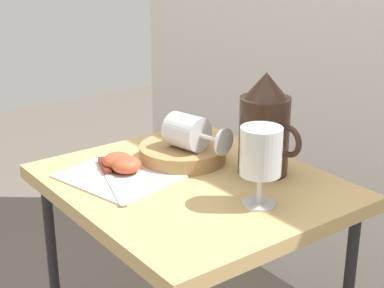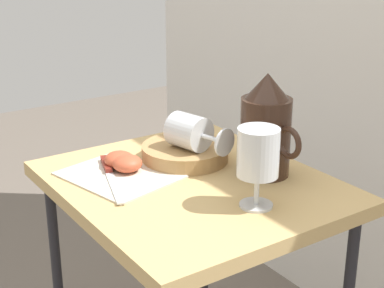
{
  "view_description": "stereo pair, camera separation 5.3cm",
  "coord_description": "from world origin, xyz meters",
  "px_view_note": "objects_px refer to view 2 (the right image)",
  "views": [
    {
      "loc": [
        0.92,
        -0.69,
        1.19
      ],
      "look_at": [
        0.0,
        0.0,
        0.78
      ],
      "focal_mm": 55.86,
      "sensor_mm": 36.0,
      "label": 1
    },
    {
      "loc": [
        0.95,
        -0.64,
        1.19
      ],
      "look_at": [
        0.0,
        0.0,
        0.78
      ],
      "focal_mm": 55.86,
      "sensor_mm": 36.0,
      "label": 2
    }
  ],
  "objects_px": {
    "basket_tray": "(185,153)",
    "pitcher": "(266,134)",
    "table": "(192,208)",
    "apple_half_right": "(127,163)",
    "knife": "(109,172)",
    "wine_glass_upright": "(258,157)",
    "apple_half_left": "(119,160)",
    "wine_glass_tipped_near": "(190,132)"
  },
  "relations": [
    {
      "from": "basket_tray",
      "to": "pitcher",
      "type": "distance_m",
      "value": 0.2
    },
    {
      "from": "table",
      "to": "apple_half_right",
      "type": "xyz_separation_m",
      "value": [
        -0.11,
        -0.09,
        0.09
      ]
    },
    {
      "from": "knife",
      "to": "wine_glass_upright",
      "type": "bearing_deg",
      "value": 29.44
    },
    {
      "from": "apple_half_left",
      "to": "knife",
      "type": "bearing_deg",
      "value": -59.47
    },
    {
      "from": "table",
      "to": "apple_half_left",
      "type": "xyz_separation_m",
      "value": [
        -0.14,
        -0.1,
        0.09
      ]
    },
    {
      "from": "pitcher",
      "to": "knife",
      "type": "relative_size",
      "value": 0.96
    },
    {
      "from": "pitcher",
      "to": "wine_glass_upright",
      "type": "height_order",
      "value": "pitcher"
    },
    {
      "from": "wine_glass_tipped_near",
      "to": "apple_half_left",
      "type": "bearing_deg",
      "value": -112.42
    },
    {
      "from": "basket_tray",
      "to": "apple_half_left",
      "type": "relative_size",
      "value": 3.03
    },
    {
      "from": "wine_glass_tipped_near",
      "to": "table",
      "type": "bearing_deg",
      "value": -31.85
    },
    {
      "from": "wine_glass_upright",
      "to": "apple_half_right",
      "type": "relative_size",
      "value": 2.4
    },
    {
      "from": "basket_tray",
      "to": "apple_half_right",
      "type": "bearing_deg",
      "value": -92.18
    },
    {
      "from": "apple_half_right",
      "to": "basket_tray",
      "type": "bearing_deg",
      "value": 87.82
    },
    {
      "from": "knife",
      "to": "pitcher",
      "type": "bearing_deg",
      "value": 57.59
    },
    {
      "from": "wine_glass_upright",
      "to": "apple_half_left",
      "type": "height_order",
      "value": "wine_glass_upright"
    },
    {
      "from": "wine_glass_upright",
      "to": "apple_half_left",
      "type": "distance_m",
      "value": 0.34
    },
    {
      "from": "wine_glass_upright",
      "to": "wine_glass_tipped_near",
      "type": "xyz_separation_m",
      "value": [
        -0.25,
        0.02,
        -0.03
      ]
    },
    {
      "from": "table",
      "to": "knife",
      "type": "xyz_separation_m",
      "value": [
        -0.12,
        -0.13,
        0.07
      ]
    },
    {
      "from": "pitcher",
      "to": "apple_half_left",
      "type": "height_order",
      "value": "pitcher"
    },
    {
      "from": "pitcher",
      "to": "wine_glass_tipped_near",
      "type": "xyz_separation_m",
      "value": [
        -0.14,
        -0.1,
        -0.02
      ]
    },
    {
      "from": "table",
      "to": "basket_tray",
      "type": "xyz_separation_m",
      "value": [
        -0.1,
        0.05,
        0.08
      ]
    },
    {
      "from": "apple_half_left",
      "to": "basket_tray",
      "type": "bearing_deg",
      "value": 76.58
    },
    {
      "from": "pitcher",
      "to": "table",
      "type": "bearing_deg",
      "value": -111.91
    },
    {
      "from": "wine_glass_tipped_near",
      "to": "knife",
      "type": "bearing_deg",
      "value": -102.1
    },
    {
      "from": "table",
      "to": "wine_glass_upright",
      "type": "height_order",
      "value": "wine_glass_upright"
    },
    {
      "from": "table",
      "to": "pitcher",
      "type": "xyz_separation_m",
      "value": [
        0.06,
        0.15,
        0.15
      ]
    },
    {
      "from": "table",
      "to": "wine_glass_upright",
      "type": "bearing_deg",
      "value": 10.15
    },
    {
      "from": "wine_glass_upright",
      "to": "wine_glass_tipped_near",
      "type": "bearing_deg",
      "value": 175.74
    },
    {
      "from": "knife",
      "to": "apple_half_right",
      "type": "bearing_deg",
      "value": 77.68
    },
    {
      "from": "basket_tray",
      "to": "wine_glass_tipped_near",
      "type": "relative_size",
      "value": 1.25
    },
    {
      "from": "apple_half_right",
      "to": "pitcher",
      "type": "bearing_deg",
      "value": 54.87
    },
    {
      "from": "knife",
      "to": "apple_half_left",
      "type": "bearing_deg",
      "value": 120.53
    },
    {
      "from": "table",
      "to": "apple_half_left",
      "type": "bearing_deg",
      "value": -145.27
    },
    {
      "from": "table",
      "to": "pitcher",
      "type": "height_order",
      "value": "pitcher"
    },
    {
      "from": "table",
      "to": "pitcher",
      "type": "distance_m",
      "value": 0.22
    },
    {
      "from": "table",
      "to": "wine_glass_tipped_near",
      "type": "bearing_deg",
      "value": 148.15
    },
    {
      "from": "table",
      "to": "wine_glass_tipped_near",
      "type": "height_order",
      "value": "wine_glass_tipped_near"
    },
    {
      "from": "table",
      "to": "wine_glass_tipped_near",
      "type": "xyz_separation_m",
      "value": [
        -0.08,
        0.05,
        0.14
      ]
    },
    {
      "from": "table",
      "to": "wine_glass_tipped_near",
      "type": "relative_size",
      "value": 4.43
    },
    {
      "from": "basket_tray",
      "to": "pitcher",
      "type": "height_order",
      "value": "pitcher"
    },
    {
      "from": "table",
      "to": "wine_glass_upright",
      "type": "relative_size",
      "value": 4.49
    },
    {
      "from": "apple_half_left",
      "to": "apple_half_right",
      "type": "xyz_separation_m",
      "value": [
        0.03,
        0.0,
        0.0
      ]
    }
  ]
}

